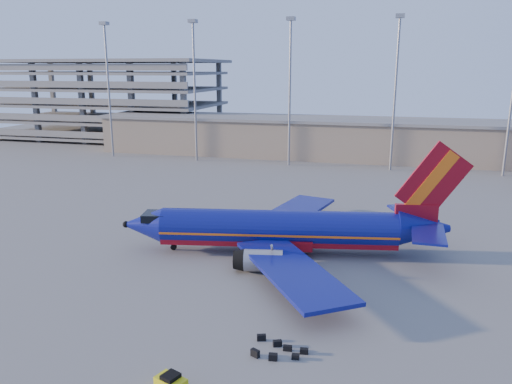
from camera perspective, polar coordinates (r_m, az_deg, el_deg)
ground at (r=57.39m, az=-0.51°, el=-5.52°), size 220.00×220.00×0.00m
terminal_building at (r=111.19m, az=12.67°, el=5.97°), size 122.00×16.00×8.50m
parking_garage at (r=147.76m, az=-16.43°, el=10.54°), size 62.00×32.00×21.40m
light_mast_row at (r=98.58m, az=9.76°, el=12.85°), size 101.60×1.60×28.65m
aircraft_main at (r=52.80m, az=3.47°, el=-4.31°), size 35.73×34.06×12.20m
baggage_tug at (r=32.49m, az=-9.70°, el=-20.82°), size 2.17×1.74×1.36m
luggage_pile at (r=36.24m, az=2.39°, el=-17.52°), size 3.93×2.68×0.53m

